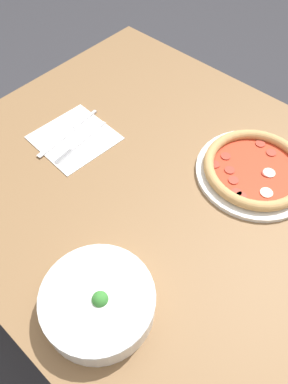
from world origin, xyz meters
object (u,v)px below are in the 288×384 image
Objects in this scene: bowl at (98,301)px; pizza at (255,170)px; fork at (82,142)px; knife at (71,131)px.

pizza is at bearing -94.37° from bowl.
pizza is 0.47m from fork.
bowl reaches higher than knife.
knife is at bearing -34.55° from bowl.
pizza is 1.53× the size of fork.
knife is (0.43, -0.29, -0.03)m from bowl.
bowl is 0.52m from knife.
knife is (0.06, -0.01, -0.00)m from fork.
pizza is 1.31× the size of knife.
bowl is at bearing 85.63° from pizza.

